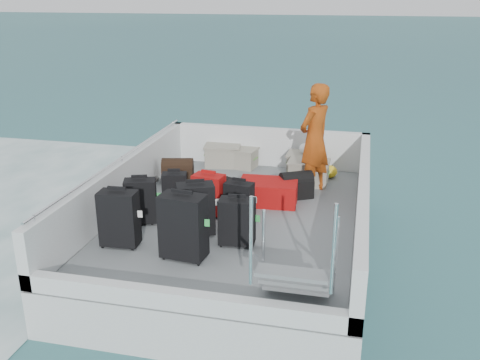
# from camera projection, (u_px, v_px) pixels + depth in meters

# --- Properties ---
(ground) EXTENTS (160.00, 160.00, 0.00)m
(ground) POSITION_uv_depth(u_px,v_px,m) (237.00, 255.00, 7.86)
(ground) COLOR #184854
(ground) RESTS_ON ground
(ferry_hull) EXTENTS (3.60, 5.00, 0.60)m
(ferry_hull) POSITION_uv_depth(u_px,v_px,m) (237.00, 236.00, 7.76)
(ferry_hull) COLOR silver
(ferry_hull) RESTS_ON ground
(deck) EXTENTS (3.30, 4.70, 0.02)m
(deck) POSITION_uv_depth(u_px,v_px,m) (237.00, 217.00, 7.66)
(deck) COLOR gray
(deck) RESTS_ON ferry_hull
(deck_fittings) EXTENTS (3.60, 5.00, 0.90)m
(deck_fittings) POSITION_uv_depth(u_px,v_px,m) (257.00, 202.00, 7.16)
(deck_fittings) COLOR silver
(deck_fittings) RESTS_ON deck
(suitcase_0) EXTENTS (0.49, 0.30, 0.73)m
(suitcase_0) POSITION_uv_depth(u_px,v_px,m) (119.00, 219.00, 6.65)
(suitcase_0) COLOR black
(suitcase_0) RESTS_ON deck
(suitcase_1) EXTENTS (0.48, 0.36, 0.64)m
(suitcase_1) POSITION_uv_depth(u_px,v_px,m) (141.00, 202.00, 7.32)
(suitcase_1) COLOR black
(suitcase_1) RESTS_ON deck
(suitcase_2) EXTENTS (0.40, 0.30, 0.52)m
(suitcase_2) POSITION_uv_depth(u_px,v_px,m) (175.00, 190.00, 7.90)
(suitcase_2) COLOR black
(suitcase_2) RESTS_ON deck
(suitcase_3) EXTENTS (0.56, 0.37, 0.81)m
(suitcase_3) POSITION_uv_depth(u_px,v_px,m) (183.00, 227.00, 6.33)
(suitcase_3) COLOR black
(suitcase_3) RESTS_ON deck
(suitcase_4) EXTENTS (0.55, 0.45, 0.70)m
(suitcase_4) POSITION_uv_depth(u_px,v_px,m) (196.00, 210.00, 6.96)
(suitcase_4) COLOR black
(suitcase_4) RESTS_ON deck
(suitcase_5) EXTENTS (0.47, 0.32, 0.60)m
(suitcase_5) POSITION_uv_depth(u_px,v_px,m) (209.00, 195.00, 7.61)
(suitcase_5) COLOR #B00E0D
(suitcase_5) RESTS_ON deck
(suitcase_6) EXTENTS (0.46, 0.29, 0.61)m
(suitcase_6) POSITION_uv_depth(u_px,v_px,m) (237.00, 222.00, 6.69)
(suitcase_6) COLOR black
(suitcase_6) RESTS_ON deck
(suitcase_7) EXTENTS (0.42, 0.28, 0.55)m
(suitcase_7) POSITION_uv_depth(u_px,v_px,m) (239.00, 201.00, 7.45)
(suitcase_7) COLOR black
(suitcase_7) RESTS_ON deck
(suitcase_8) EXTENTS (0.90, 0.62, 0.34)m
(suitcase_8) POSITION_uv_depth(u_px,v_px,m) (268.00, 192.00, 8.08)
(suitcase_8) COLOR #B00E0D
(suitcase_8) RESTS_ON deck
(duffel_0) EXTENTS (0.57, 0.41, 0.32)m
(duffel_0) POSITION_uv_depth(u_px,v_px,m) (178.00, 173.00, 8.95)
(duffel_0) COLOR black
(duffel_0) RESTS_ON deck
(duffel_1) EXTENTS (0.60, 0.52, 0.32)m
(duffel_1) POSITION_uv_depth(u_px,v_px,m) (230.00, 194.00, 8.03)
(duffel_1) COLOR black
(duffel_1) RESTS_ON deck
(duffel_2) EXTENTS (0.58, 0.50, 0.32)m
(duffel_2) POSITION_uv_depth(u_px,v_px,m) (296.00, 188.00, 8.30)
(duffel_2) COLOR black
(duffel_2) RESTS_ON deck
(crate_0) EXTENTS (0.66, 0.50, 0.37)m
(crate_0) POSITION_uv_depth(u_px,v_px,m) (223.00, 156.00, 9.78)
(crate_0) COLOR gray
(crate_0) RESTS_ON deck
(crate_1) EXTENTS (0.60, 0.46, 0.33)m
(crate_1) POSITION_uv_depth(u_px,v_px,m) (241.00, 158.00, 9.71)
(crate_1) COLOR gray
(crate_1) RESTS_ON deck
(crate_2) EXTENTS (0.62, 0.43, 0.36)m
(crate_2) POSITION_uv_depth(u_px,v_px,m) (306.00, 165.00, 9.29)
(crate_2) COLOR gray
(crate_2) RESTS_ON deck
(crate_3) EXTENTS (0.64, 0.45, 0.38)m
(crate_3) POSITION_uv_depth(u_px,v_px,m) (309.00, 173.00, 8.85)
(crate_3) COLOR gray
(crate_3) RESTS_ON deck
(yellow_bag) EXTENTS (0.28, 0.26, 0.22)m
(yellow_bag) POSITION_uv_depth(u_px,v_px,m) (329.00, 171.00, 9.19)
(yellow_bag) COLOR gold
(yellow_bag) RESTS_ON deck
(white_bag) EXTENTS (0.24, 0.24, 0.18)m
(white_bag) POSITION_uv_depth(u_px,v_px,m) (306.00, 150.00, 9.20)
(white_bag) COLOR white
(white_bag) RESTS_ON crate_2
(passenger) EXTENTS (0.69, 0.76, 1.74)m
(passenger) POSITION_uv_depth(u_px,v_px,m) (315.00, 139.00, 8.31)
(passenger) COLOR #D95614
(passenger) RESTS_ON deck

